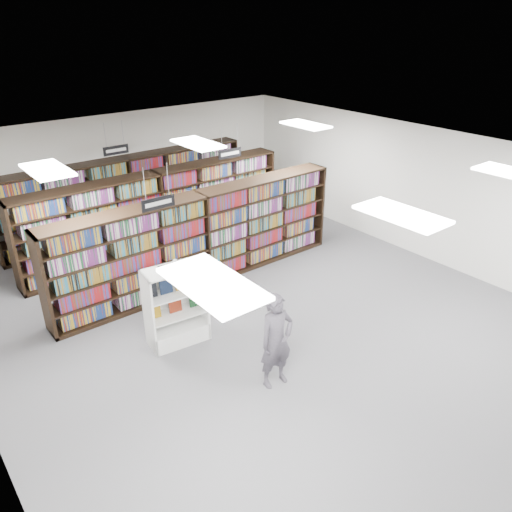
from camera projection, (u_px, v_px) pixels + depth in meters
floor at (259, 318)px, 10.08m from camera, size 12.00×12.00×0.00m
ceiling at (259, 163)px, 8.67m from camera, size 10.00×12.00×0.10m
wall_back at (122, 173)px, 13.59m from camera, size 10.00×0.10×3.20m
wall_right at (419, 192)px, 12.16m from camera, size 0.10×12.00×3.20m
bookshelf_row_near at (203, 239)px, 11.02m from camera, size 7.00×0.60×2.10m
bookshelf_row_mid at (159, 213)px, 12.43m from camera, size 7.00×0.60×2.10m
bookshelf_row_far at (129, 195)px, 13.63m from camera, size 7.00×0.60×2.10m
aisle_sign_left at (158, 202)px, 8.83m from camera, size 0.65×0.02×0.80m
aisle_sign_right at (230, 153)px, 11.91m from camera, size 0.65×0.02×0.80m
aisle_sign_center at (116, 149)px, 12.20m from camera, size 0.65×0.02×0.80m
troffer_front_left at (212, 284)px, 4.90m from camera, size 0.60×1.20×0.04m
troffer_front_center at (402, 214)px, 6.57m from camera, size 0.60×1.20×0.04m
troffer_back_left at (47, 170)px, 8.42m from camera, size 0.60×1.20×0.04m
troffer_back_center at (198, 144)px, 10.09m from camera, size 0.60×1.20×0.04m
troffer_back_right at (306, 125)px, 11.76m from camera, size 0.60×1.20×0.04m
endcap_display at (176, 317)px, 9.19m from camera, size 1.15×0.67×1.53m
open_book at (178, 267)px, 8.70m from camera, size 0.75×0.55×0.13m
shopper at (276, 341)px, 7.97m from camera, size 0.64×0.45×1.67m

